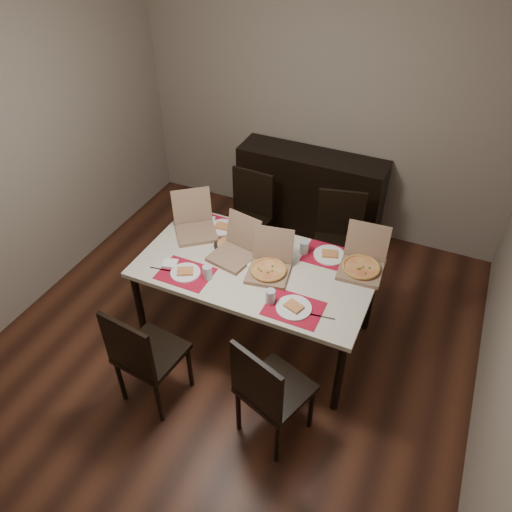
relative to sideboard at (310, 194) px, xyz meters
name	(u,v)px	position (x,y,z in m)	size (l,w,h in m)	color
ground	(236,342)	(0.00, -1.78, -0.46)	(3.80, 4.00, 0.02)	#472316
room_walls	(257,131)	(0.00, -1.35, 1.28)	(3.84, 4.02, 2.62)	gray
sideboard	(310,194)	(0.00, 0.00, 0.00)	(1.50, 0.40, 0.90)	black
dining_table	(256,273)	(0.11, -1.61, 0.23)	(1.80, 1.00, 0.75)	beige
chair_near_left	(143,354)	(-0.32, -2.55, 0.06)	(0.47, 0.47, 0.93)	black
chair_near_right	(268,390)	(0.59, -2.46, 0.06)	(0.53, 0.53, 0.93)	black
chair_far_left	(247,215)	(-0.39, -0.70, 0.06)	(0.44, 0.44, 0.93)	black
chair_far_right	(338,237)	(0.51, -0.69, 0.06)	(0.51, 0.51, 0.93)	black
setting_near_left	(189,272)	(-0.31, -1.90, 0.32)	(0.50, 0.30, 0.11)	#AD0B26
setting_near_right	(288,305)	(0.50, -1.92, 0.32)	(0.51, 0.30, 0.11)	#AD0B26
setting_far_left	(225,227)	(-0.32, -1.28, 0.32)	(0.44, 0.30, 0.11)	#AD0B26
setting_far_right	(323,253)	(0.54, -1.28, 0.32)	(0.46, 0.30, 0.11)	#AD0B26
napkin_loose	(254,264)	(0.09, -1.60, 0.31)	(0.12, 0.11, 0.02)	white
pizza_box_center	(269,266)	(0.23, -1.63, 0.35)	(0.36, 0.39, 0.31)	#7F6049
pizza_box_right	(362,264)	(0.86, -1.31, 0.35)	(0.35, 0.38, 0.33)	#7F6049
pizza_box_left	(195,225)	(-0.54, -1.41, 0.36)	(0.48, 0.48, 0.33)	#7F6049
pizza_box_extra	(235,250)	(-0.09, -1.56, 0.36)	(0.37, 0.40, 0.31)	#7F6049
faina_plate	(230,245)	(-0.18, -1.47, 0.31)	(0.26, 0.26, 0.03)	black
dip_bowl	(282,256)	(0.26, -1.43, 0.31)	(0.11, 0.11, 0.03)	white
soda_bottle	(184,208)	(-0.70, -1.30, 0.42)	(0.09, 0.09, 0.28)	silver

